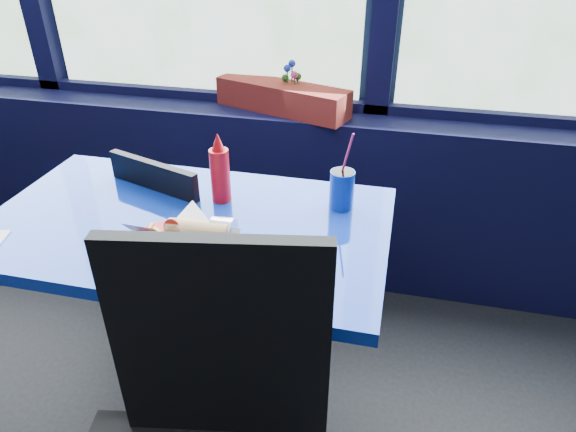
% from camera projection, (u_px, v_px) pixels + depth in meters
% --- Properties ---
extents(window_sill, '(5.00, 0.26, 0.80)m').
position_uv_depth(window_sill, '(206.00, 183.00, 2.49)').
color(window_sill, black).
rests_on(window_sill, ground).
extents(near_table, '(1.20, 0.70, 0.75)m').
position_uv_depth(near_table, '(192.00, 270.00, 1.62)').
color(near_table, black).
rests_on(near_table, ground).
extents(chair_near_back, '(0.48, 0.48, 0.85)m').
position_uv_depth(chair_near_back, '(168.00, 237.00, 1.93)').
color(chair_near_back, black).
rests_on(chair_near_back, ground).
extents(planter_box, '(0.61, 0.33, 0.12)m').
position_uv_depth(planter_box, '(282.00, 97.00, 2.18)').
color(planter_box, maroon).
rests_on(planter_box, window_sill).
extents(flower_vase, '(0.13, 0.13, 0.21)m').
position_uv_depth(flower_vase, '(291.00, 96.00, 2.18)').
color(flower_vase, silver).
rests_on(flower_vase, window_sill).
extents(food_basket, '(0.34, 0.34, 0.10)m').
position_uv_depth(food_basket, '(184.00, 242.00, 1.37)').
color(food_basket, '#AB0B12').
rests_on(food_basket, near_table).
extents(ketchup_bottle, '(0.06, 0.06, 0.23)m').
position_uv_depth(ketchup_bottle, '(220.00, 171.00, 1.59)').
color(ketchup_bottle, '#AB0B12').
rests_on(ketchup_bottle, near_table).
extents(soda_cup, '(0.08, 0.08, 0.26)m').
position_uv_depth(soda_cup, '(342.00, 189.00, 1.57)').
color(soda_cup, '#0E339C').
rests_on(soda_cup, near_table).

